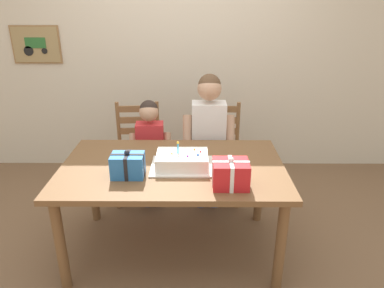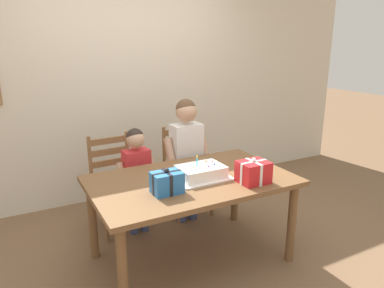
{
  "view_description": "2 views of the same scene",
  "coord_description": "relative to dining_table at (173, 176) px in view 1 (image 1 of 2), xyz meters",
  "views": [
    {
      "loc": [
        0.15,
        -2.33,
        1.86
      ],
      "look_at": [
        0.14,
        0.06,
        0.87
      ],
      "focal_mm": 33.71,
      "sensor_mm": 36.0,
      "label": 1
    },
    {
      "loc": [
        -1.27,
        -2.39,
        1.8
      ],
      "look_at": [
        0.06,
        0.11,
        0.98
      ],
      "focal_mm": 33.96,
      "sensor_mm": 36.0,
      "label": 2
    }
  ],
  "objects": [
    {
      "name": "gift_box_beside_cake",
      "position": [
        -0.29,
        -0.17,
        0.16
      ],
      "size": [
        0.22,
        0.16,
        0.19
      ],
      "color": "#286BB7",
      "rests_on": "dining_table"
    },
    {
      "name": "back_wall",
      "position": [
        -0.01,
        1.61,
        0.65
      ],
      "size": [
        6.4,
        0.11,
        2.6
      ],
      "color": "beige",
      "rests_on": "ground"
    },
    {
      "name": "gift_box_red_large",
      "position": [
        0.38,
        -0.3,
        0.17
      ],
      "size": [
        0.23,
        0.2,
        0.2
      ],
      "color": "red",
      "rests_on": "dining_table"
    },
    {
      "name": "ground_plane",
      "position": [
        0.0,
        0.0,
        -0.65
      ],
      "size": [
        20.0,
        20.0,
        0.0
      ],
      "primitive_type": "plane",
      "color": "brown"
    },
    {
      "name": "dining_table",
      "position": [
        0.0,
        0.0,
        0.0
      ],
      "size": [
        1.6,
        0.98,
        0.73
      ],
      "color": "brown",
      "rests_on": "ground"
    },
    {
      "name": "child_younger",
      "position": [
        -0.24,
        0.63,
        -0.02
      ],
      "size": [
        0.38,
        0.22,
        1.03
      ],
      "color": "#38426B",
      "rests_on": "ground"
    },
    {
      "name": "chair_left",
      "position": [
        -0.38,
        0.84,
        -0.18
      ],
      "size": [
        0.44,
        0.44,
        0.92
      ],
      "color": "brown",
      "rests_on": "ground"
    },
    {
      "name": "birthday_cake",
      "position": [
        0.07,
        -0.03,
        0.13
      ],
      "size": [
        0.44,
        0.34,
        0.19
      ],
      "color": "white",
      "rests_on": "dining_table"
    },
    {
      "name": "child_older",
      "position": [
        0.28,
        0.63,
        0.12
      ],
      "size": [
        0.45,
        0.25,
        1.26
      ],
      "color": "#38426B",
      "rests_on": "ground"
    },
    {
      "name": "chair_right",
      "position": [
        0.38,
        0.84,
        -0.18
      ],
      "size": [
        0.44,
        0.44,
        0.92
      ],
      "color": "brown",
      "rests_on": "ground"
    }
  ]
}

